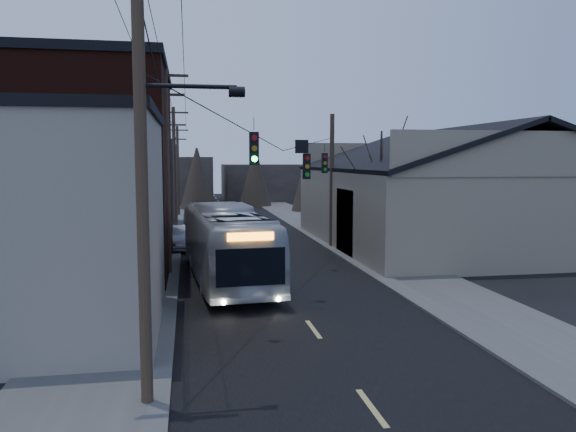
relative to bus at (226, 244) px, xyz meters
name	(u,v)px	position (x,y,z in m)	size (l,w,h in m)	color
road_surface	(246,239)	(2.30, 13.86, -1.72)	(9.00, 110.00, 0.02)	black
sidewalk_left	(153,240)	(-4.20, 13.86, -1.67)	(4.00, 110.00, 0.12)	#474744
sidewalk_right	(334,236)	(8.80, 13.86, -1.67)	(4.00, 110.00, 0.12)	#474744
building_clapboard	(28,227)	(-6.70, -7.14, 1.77)	(8.00, 8.00, 7.00)	gray
building_brick	(67,172)	(-7.70, 3.86, 3.27)	(10.00, 12.00, 10.00)	black
building_left_far	(117,187)	(-7.20, 19.86, 1.77)	(9.00, 14.00, 7.00)	#2E2825
warehouse	(448,204)	(15.30, 8.86, 0.96)	(16.16, 20.60, 7.73)	#7C725A
building_far_left	(173,180)	(-3.70, 48.86, 1.27)	(10.00, 12.00, 6.00)	#2E2825
building_far_right	(266,182)	(9.30, 53.86, 0.77)	(12.00, 14.00, 5.00)	#2E2825
bare_tree	(381,196)	(8.80, 3.86, 1.87)	(0.40, 0.40, 7.20)	black
utility_lines	(203,171)	(-0.81, 8.00, 3.22)	(11.24, 45.28, 10.50)	#382B1E
bus	(226,244)	(0.00, 0.00, 0.00)	(2.91, 12.44, 3.46)	#AFB5BB
parked_car	(184,238)	(-2.00, 9.86, -0.99)	(1.56, 4.48, 1.48)	#A3A6AB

